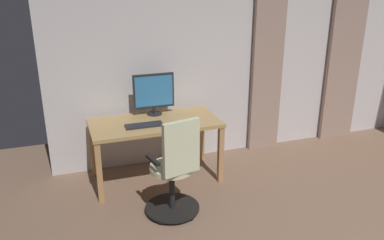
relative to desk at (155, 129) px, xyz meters
name	(u,v)px	position (x,y,z in m)	size (l,w,h in m)	color
back_room_partition	(245,50)	(-1.35, -0.51, 0.73)	(5.06, 0.10, 2.74)	silver
curtain_left_panel	(345,53)	(-2.85, -0.40, 0.62)	(0.53, 0.06, 2.52)	gray
curtain_right_panel	(268,59)	(-1.63, -0.40, 0.62)	(0.43, 0.06, 2.52)	gray
desk	(155,129)	(0.00, 0.00, 0.00)	(1.46, 0.71, 0.72)	tan
office_chair	(175,172)	(0.01, 0.81, -0.16)	(0.56, 0.56, 1.06)	black
computer_monitor	(154,92)	(-0.06, -0.24, 0.36)	(0.49, 0.18, 0.49)	#232328
computer_keyboard	(144,125)	(0.15, 0.11, 0.10)	(0.41, 0.14, 0.02)	#232328
computer_mouse	(195,120)	(-0.43, 0.15, 0.11)	(0.06, 0.10, 0.04)	#B7BCC1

